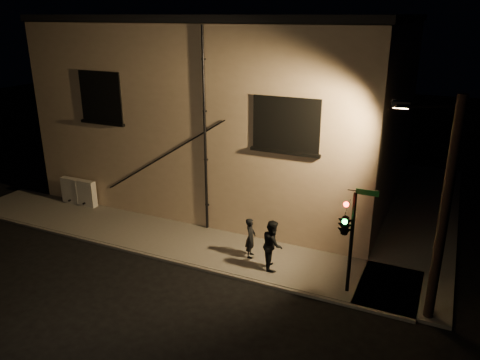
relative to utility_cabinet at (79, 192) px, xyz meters
The scene contains 8 objects.
ground 9.14m from the utility_cabinet, 17.24° to the right, with size 90.00×90.00×0.00m, color black.
sidewalk 10.09m from the utility_cabinet, ahead, with size 21.00×16.00×0.12m.
building 9.24m from the utility_cabinet, 47.83° to the left, with size 16.20×12.23×8.80m.
utility_cabinet is the anchor object (origin of this frame).
pedestrian_a 9.66m from the utility_cabinet, ahead, with size 0.57×0.37×1.56m, color black.
pedestrian_b 10.75m from the utility_cabinet, ahead, with size 0.90×0.70×1.84m, color black.
traffic_signal 13.54m from the utility_cabinet, ahead, with size 1.22×2.14×3.65m.
streetlamp_pole 16.34m from the utility_cabinet, ahead, with size 2.02×1.38×6.89m.
Camera 1 is at (7.17, -13.05, 8.83)m, focal length 35.00 mm.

